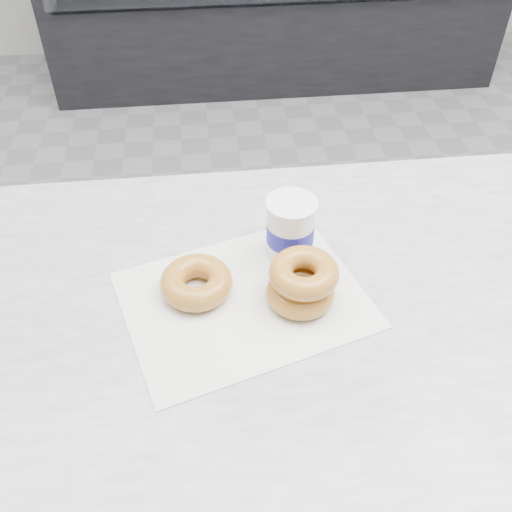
{
  "coord_description": "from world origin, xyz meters",
  "views": [
    {
      "loc": [
        -0.46,
        -1.11,
        1.52
      ],
      "look_at": [
        -0.39,
        -0.5,
        0.94
      ],
      "focal_mm": 40.0,
      "sensor_mm": 36.0,
      "label": 1
    }
  ],
  "objects_px": {
    "donut_stack": "(302,282)",
    "counter": "(457,453)",
    "donut_single": "(196,282)",
    "coffee_cup": "(290,229)"
  },
  "relations": [
    {
      "from": "counter",
      "to": "donut_single",
      "type": "xyz_separation_m",
      "value": [
        -0.48,
        0.08,
        0.47
      ]
    },
    {
      "from": "donut_single",
      "to": "donut_stack",
      "type": "xyz_separation_m",
      "value": [
        0.15,
        -0.03,
        0.02
      ]
    },
    {
      "from": "donut_single",
      "to": "donut_stack",
      "type": "bearing_deg",
      "value": -12.48
    },
    {
      "from": "donut_single",
      "to": "coffee_cup",
      "type": "relative_size",
      "value": 1.02
    },
    {
      "from": "counter",
      "to": "coffee_cup",
      "type": "distance_m",
      "value": 0.62
    },
    {
      "from": "donut_single",
      "to": "coffee_cup",
      "type": "distance_m",
      "value": 0.17
    },
    {
      "from": "counter",
      "to": "donut_stack",
      "type": "bearing_deg",
      "value": 172.83
    },
    {
      "from": "counter",
      "to": "donut_single",
      "type": "height_order",
      "value": "donut_single"
    },
    {
      "from": "donut_stack",
      "to": "coffee_cup",
      "type": "height_order",
      "value": "coffee_cup"
    },
    {
      "from": "donut_stack",
      "to": "counter",
      "type": "bearing_deg",
      "value": -7.17
    }
  ]
}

